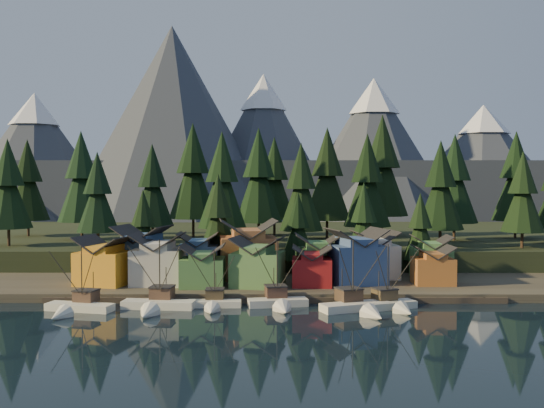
{
  "coord_description": "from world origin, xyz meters",
  "views": [
    {
      "loc": [
        -0.16,
        -88.54,
        20.7
      ],
      "look_at": [
        -0.52,
        30.0,
        16.56
      ],
      "focal_mm": 40.0,
      "sensor_mm": 36.0,
      "label": 1
    }
  ],
  "objects_px": {
    "boat_0": "(75,299)",
    "house_back_1": "(198,254)",
    "boat_3": "(279,293)",
    "boat_5": "(393,295)",
    "house_front_0": "(104,259)",
    "boat_1": "(156,296)",
    "boat_2": "(214,296)",
    "boat_4": "(359,298)",
    "house_front_1": "(158,258)",
    "house_back_0": "(142,251)"
  },
  "relations": [
    {
      "from": "boat_2",
      "to": "boat_3",
      "type": "xyz_separation_m",
      "value": [
        10.82,
        0.49,
        0.36
      ]
    },
    {
      "from": "boat_4",
      "to": "house_front_0",
      "type": "bearing_deg",
      "value": 137.81
    },
    {
      "from": "boat_4",
      "to": "house_back_1",
      "type": "xyz_separation_m",
      "value": [
        -29.06,
        26.4,
        3.94
      ]
    },
    {
      "from": "boat_0",
      "to": "boat_5",
      "type": "height_order",
      "value": "boat_5"
    },
    {
      "from": "house_front_1",
      "to": "house_front_0",
      "type": "bearing_deg",
      "value": -176.74
    },
    {
      "from": "boat_3",
      "to": "boat_4",
      "type": "bearing_deg",
      "value": -25.66
    },
    {
      "from": "boat_0",
      "to": "house_back_0",
      "type": "bearing_deg",
      "value": 90.16
    },
    {
      "from": "house_front_1",
      "to": "boat_1",
      "type": "bearing_deg",
      "value": -78.65
    },
    {
      "from": "house_back_0",
      "to": "house_back_1",
      "type": "xyz_separation_m",
      "value": [
        10.81,
        2.53,
        -0.85
      ]
    },
    {
      "from": "boat_0",
      "to": "boat_3",
      "type": "relative_size",
      "value": 1.02
    },
    {
      "from": "house_back_1",
      "to": "boat_4",
      "type": "bearing_deg",
      "value": -43.89
    },
    {
      "from": "house_front_1",
      "to": "house_back_1",
      "type": "distance_m",
      "value": 10.94
    },
    {
      "from": "boat_1",
      "to": "house_back_1",
      "type": "height_order",
      "value": "boat_1"
    },
    {
      "from": "boat_1",
      "to": "house_front_1",
      "type": "xyz_separation_m",
      "value": [
        -2.76,
        16.22,
        4.3
      ]
    },
    {
      "from": "house_front_1",
      "to": "house_back_0",
      "type": "xyz_separation_m",
      "value": [
        -4.31,
        6.25,
        0.54
      ]
    },
    {
      "from": "house_front_0",
      "to": "house_back_1",
      "type": "distance_m",
      "value": 18.92
    },
    {
      "from": "house_back_1",
      "to": "house_front_1",
      "type": "bearing_deg",
      "value": -128.12
    },
    {
      "from": "boat_4",
      "to": "boat_0",
      "type": "bearing_deg",
      "value": 159.03
    },
    {
      "from": "boat_1",
      "to": "house_back_0",
      "type": "xyz_separation_m",
      "value": [
        -7.07,
        22.48,
        4.83
      ]
    },
    {
      "from": "boat_2",
      "to": "house_front_1",
      "type": "relative_size",
      "value": 1.09
    },
    {
      "from": "boat_4",
      "to": "boat_3",
      "type": "bearing_deg",
      "value": 142.85
    },
    {
      "from": "boat_2",
      "to": "boat_0",
      "type": "bearing_deg",
      "value": -171.73
    },
    {
      "from": "boat_1",
      "to": "boat_5",
      "type": "height_order",
      "value": "boat_1"
    },
    {
      "from": "boat_2",
      "to": "house_back_0",
      "type": "bearing_deg",
      "value": 127.31
    },
    {
      "from": "boat_2",
      "to": "boat_4",
      "type": "height_order",
      "value": "boat_4"
    },
    {
      "from": "boat_5",
      "to": "boat_4",
      "type": "bearing_deg",
      "value": 177.05
    },
    {
      "from": "boat_3",
      "to": "boat_5",
      "type": "bearing_deg",
      "value": -15.33
    },
    {
      "from": "house_back_0",
      "to": "boat_1",
      "type": "bearing_deg",
      "value": -61.06
    },
    {
      "from": "boat_3",
      "to": "house_front_1",
      "type": "distance_m",
      "value": 27.05
    },
    {
      "from": "boat_1",
      "to": "house_back_0",
      "type": "height_order",
      "value": "house_back_0"
    },
    {
      "from": "boat_2",
      "to": "house_back_1",
      "type": "xyz_separation_m",
      "value": [
        -5.44,
        23.28,
        4.27
      ]
    },
    {
      "from": "house_front_1",
      "to": "house_back_1",
      "type": "height_order",
      "value": "house_front_1"
    },
    {
      "from": "boat_4",
      "to": "house_back_1",
      "type": "height_order",
      "value": "boat_4"
    },
    {
      "from": "boat_5",
      "to": "house_back_1",
      "type": "xyz_separation_m",
      "value": [
        -34.83,
        24.55,
        3.87
      ]
    },
    {
      "from": "boat_2",
      "to": "house_front_1",
      "type": "height_order",
      "value": "house_front_1"
    },
    {
      "from": "house_front_0",
      "to": "house_back_1",
      "type": "relative_size",
      "value": 1.21
    },
    {
      "from": "boat_5",
      "to": "house_back_0",
      "type": "height_order",
      "value": "house_back_0"
    },
    {
      "from": "house_back_0",
      "to": "house_back_1",
      "type": "height_order",
      "value": "house_back_0"
    },
    {
      "from": "boat_4",
      "to": "house_back_0",
      "type": "bearing_deg",
      "value": 127.69
    },
    {
      "from": "house_front_0",
      "to": "house_back_1",
      "type": "bearing_deg",
      "value": 43.09
    },
    {
      "from": "boat_0",
      "to": "boat_2",
      "type": "xyz_separation_m",
      "value": [
        21.76,
        3.47,
        -0.11
      ]
    },
    {
      "from": "boat_2",
      "to": "boat_3",
      "type": "height_order",
      "value": "boat_3"
    },
    {
      "from": "house_front_1",
      "to": "house_back_0",
      "type": "relative_size",
      "value": 0.84
    },
    {
      "from": "boat_0",
      "to": "house_front_0",
      "type": "bearing_deg",
      "value": 103.9
    },
    {
      "from": "boat_5",
      "to": "house_front_1",
      "type": "xyz_separation_m",
      "value": [
        -41.33,
        15.76,
        4.18
      ]
    },
    {
      "from": "boat_0",
      "to": "boat_2",
      "type": "distance_m",
      "value": 22.04
    },
    {
      "from": "boat_0",
      "to": "house_back_1",
      "type": "relative_size",
      "value": 1.37
    },
    {
      "from": "boat_1",
      "to": "house_front_1",
      "type": "distance_m",
      "value": 17.0
    },
    {
      "from": "boat_2",
      "to": "boat_5",
      "type": "distance_m",
      "value": 29.42
    },
    {
      "from": "boat_1",
      "to": "boat_2",
      "type": "relative_size",
      "value": 1.27
    }
  ]
}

